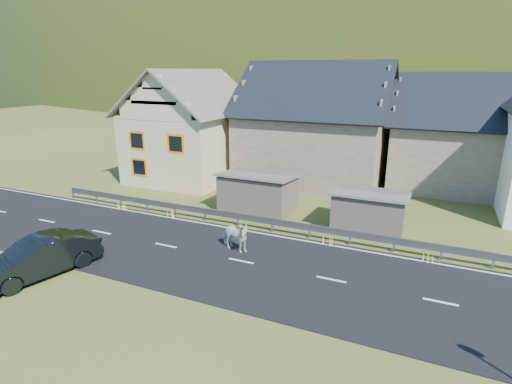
% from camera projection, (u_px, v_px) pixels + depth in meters
% --- Properties ---
extents(ground, '(160.00, 160.00, 0.00)m').
position_uv_depth(ground, '(241.00, 262.00, 17.49)').
color(ground, '#454E16').
rests_on(ground, ground).
extents(road, '(60.00, 7.00, 0.04)m').
position_uv_depth(road, '(241.00, 261.00, 17.49)').
color(road, black).
rests_on(road, ground).
extents(lane_markings, '(60.00, 6.60, 0.01)m').
position_uv_depth(lane_markings, '(241.00, 261.00, 17.48)').
color(lane_markings, silver).
rests_on(lane_markings, road).
extents(guardrail, '(28.10, 0.09, 0.75)m').
position_uv_depth(guardrail, '(272.00, 222.00, 20.55)').
color(guardrail, '#93969B').
rests_on(guardrail, ground).
extents(shed_left, '(4.30, 3.30, 2.40)m').
position_uv_depth(shed_left, '(258.00, 193.00, 23.63)').
color(shed_left, '#675C4F').
rests_on(shed_left, ground).
extents(shed_right, '(3.80, 2.90, 2.20)m').
position_uv_depth(shed_right, '(369.00, 212.00, 20.71)').
color(shed_right, '#675C4F').
rests_on(shed_right, ground).
extents(house_cream, '(7.80, 9.80, 8.30)m').
position_uv_depth(house_cream, '(192.00, 120.00, 30.58)').
color(house_cream, beige).
rests_on(house_cream, ground).
extents(house_stone_a, '(10.80, 9.80, 8.90)m').
position_uv_depth(house_stone_a, '(316.00, 118.00, 29.64)').
color(house_stone_a, gray).
rests_on(house_stone_a, ground).
extents(house_stone_b, '(9.80, 8.80, 8.10)m').
position_uv_depth(house_stone_b, '(464.00, 128.00, 27.64)').
color(house_stone_b, gray).
rests_on(house_stone_b, ground).
extents(mountain, '(440.00, 280.00, 260.00)m').
position_uv_depth(mountain, '(427.00, 135.00, 178.84)').
color(mountain, '#23300C').
rests_on(mountain, ground).
extents(conifer_patch, '(76.00, 50.00, 28.00)m').
position_uv_depth(conifer_patch, '(237.00, 77.00, 133.21)').
color(conifer_patch, black).
rests_on(conifer_patch, ground).
extents(horse, '(1.17, 1.83, 1.43)m').
position_uv_depth(horse, '(234.00, 236.00, 18.28)').
color(horse, silver).
rests_on(horse, road).
extents(car, '(2.85, 5.03, 1.57)m').
position_uv_depth(car, '(39.00, 258.00, 16.15)').
color(car, black).
rests_on(car, ground).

